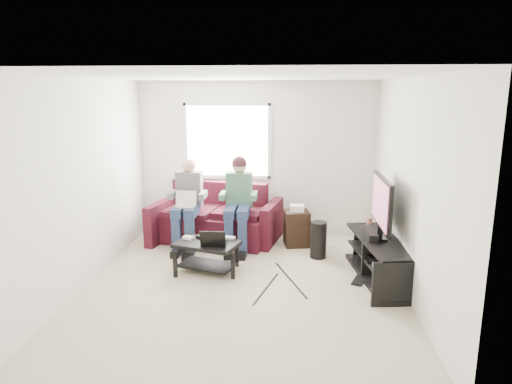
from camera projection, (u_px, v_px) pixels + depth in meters
floor at (243, 284)px, 5.85m from camera, size 4.50×4.50×0.00m
ceiling at (242, 76)px, 5.29m from camera, size 4.50×4.50×0.00m
wall_back at (257, 159)px, 7.76m from camera, size 4.50×0.00×4.50m
wall_front at (211, 247)px, 3.38m from camera, size 4.50×0.00×4.50m
wall_left at (85, 183)px, 5.72m from camera, size 0.00×4.50×4.50m
wall_right at (410, 188)px, 5.42m from camera, size 0.00×4.50×4.50m
window at (227, 141)px, 7.72m from camera, size 1.48×0.04×1.28m
sofa at (217, 220)px, 7.53m from camera, size 2.17×1.27×0.93m
person_left at (187, 200)px, 7.11m from camera, size 0.40×0.71×1.39m
person_right at (238, 196)px, 7.06m from camera, size 0.40×0.71×1.43m
laptop_silver at (185, 203)px, 6.95m from camera, size 0.38×0.34×0.24m
coffee_table at (207, 250)px, 6.22m from camera, size 0.95×0.74×0.42m
laptop_black at (214, 236)px, 6.08m from camera, size 0.38×0.30×0.24m
controller_a at (188, 238)px, 6.33m from camera, size 0.16×0.13×0.04m
controller_b at (202, 237)px, 6.37m from camera, size 0.16×0.14×0.04m
controller_c at (230, 238)px, 6.31m from camera, size 0.16×0.12×0.04m
tv_stand at (380, 262)px, 5.98m from camera, size 0.70×1.68×0.54m
tv at (382, 204)px, 5.91m from camera, size 0.12×1.10×0.81m
soundbar at (371, 234)px, 6.01m from camera, size 0.12×0.50×0.10m
drink_cup at (370, 222)px, 6.52m from camera, size 0.08×0.08×0.12m
console_white at (386, 268)px, 5.58m from camera, size 0.30×0.22×0.06m
console_grey at (376, 248)px, 6.25m from camera, size 0.34×0.26×0.08m
console_black at (381, 257)px, 5.92m from camera, size 0.38×0.30×0.07m
subwoofer at (318, 240)px, 6.75m from camera, size 0.24×0.24×0.55m
keyboard_floor at (359, 279)px, 5.98m from camera, size 0.27×0.42×0.02m
end_table at (297, 227)px, 7.29m from camera, size 0.38×0.38×0.66m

